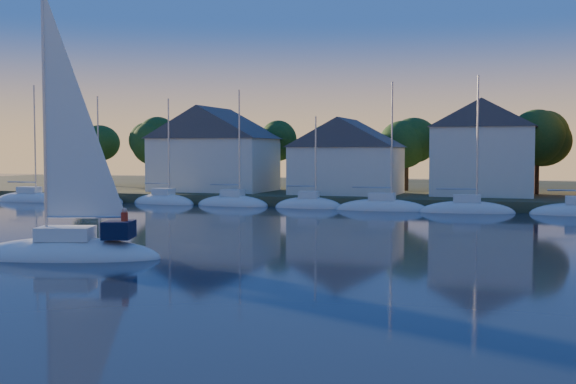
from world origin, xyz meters
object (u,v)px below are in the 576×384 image
at_px(clubhouse_west, 214,148).
at_px(clubhouse_east, 484,147).
at_px(hero_sailboat, 69,246).
at_px(clubhouse_centre, 347,155).

xyz_separation_m(clubhouse_west, clubhouse_east, (30.00, 1.00, 0.07)).
relative_size(clubhouse_east, hero_sailboat, 0.69).
xyz_separation_m(clubhouse_centre, clubhouse_east, (14.00, 2.00, 0.87)).
relative_size(clubhouse_west, clubhouse_centre, 1.18).
bearing_deg(hero_sailboat, clubhouse_west, -92.27).
distance_m(clubhouse_west, clubhouse_centre, 16.05).
xyz_separation_m(clubhouse_west, clubhouse_centre, (16.00, -1.00, -0.80)).
height_order(clubhouse_east, hero_sailboat, hero_sailboat).
height_order(clubhouse_centre, hero_sailboat, hero_sailboat).
height_order(clubhouse_west, clubhouse_east, clubhouse_east).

